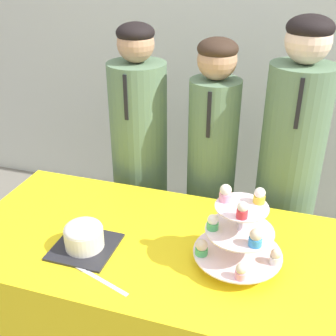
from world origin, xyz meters
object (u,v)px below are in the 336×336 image
Objects in this scene: student_0 at (140,167)px; student_1 at (211,178)px; cupcake_stand at (239,233)px; cake_knife at (87,272)px; student_2 at (287,182)px; round_cake at (84,236)px.

student_0 reaches higher than student_1.
cupcake_stand is at bearing -70.06° from student_1.
cake_knife is at bearing -156.88° from cupcake_stand.
student_0 is 0.40m from student_1.
student_2 reaches higher than cake_knife.
student_2 is (0.14, 0.66, -0.12)m from cupcake_stand.
cake_knife is 1.09m from student_2.
cupcake_stand is at bearing 41.90° from cake_knife.
student_2 reaches higher than student_0.
cupcake_stand reaches higher than cake_knife.
cupcake_stand is 0.72m from student_1.
student_2 is at bearing 77.62° from cupcake_stand.
student_0 is (-0.13, 0.87, -0.03)m from cake_knife.
cupcake_stand is at bearing -102.38° from student_2.
round_cake is at bearing -133.91° from student_2.
student_0 reaches higher than cake_knife.
student_1 reaches higher than cake_knife.
student_0 is at bearing -180.00° from student_2.
round_cake is 0.84× the size of cake_knife.
student_1 is at bearing -180.00° from student_2.
round_cake is 1.04m from student_2.
cake_knife is at bearing -107.00° from student_1.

